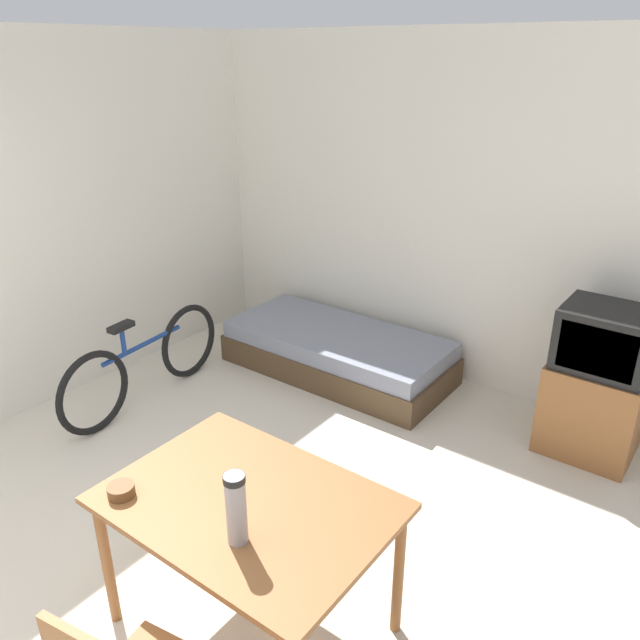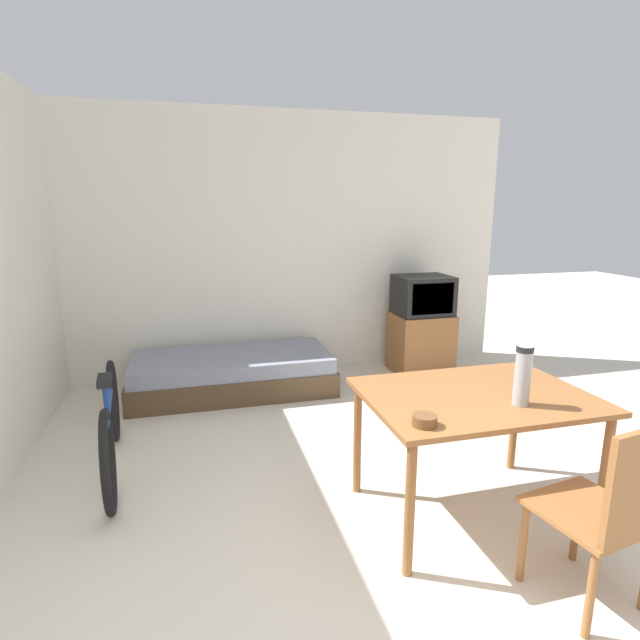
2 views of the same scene
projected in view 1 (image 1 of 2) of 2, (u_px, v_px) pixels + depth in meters
wall_back at (432, 213)px, 4.93m from camera, size 5.12×0.06×2.70m
wall_left at (56, 223)px, 4.63m from camera, size 0.06×4.86×2.70m
daybed at (338, 352)px, 5.28m from camera, size 1.91×0.87×0.37m
tv at (597, 384)px, 4.11m from camera, size 0.60×0.51×1.05m
dining_table at (248, 515)px, 2.74m from camera, size 1.24×0.88×0.74m
bicycle at (145, 364)px, 4.79m from camera, size 0.21×1.61×0.72m
thermos_flask at (236, 506)px, 2.42m from camera, size 0.09×0.09×0.32m
mate_bowl at (121, 491)px, 2.73m from camera, size 0.12×0.12×0.05m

